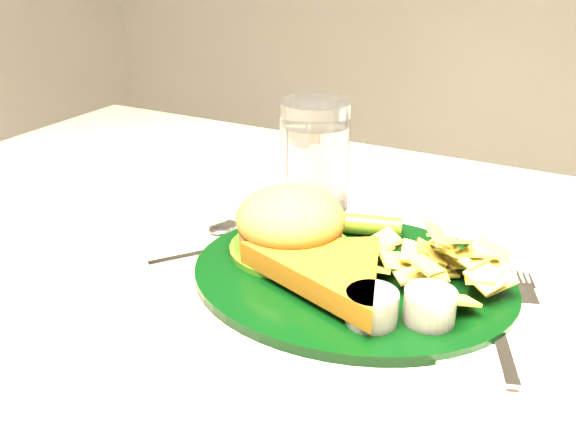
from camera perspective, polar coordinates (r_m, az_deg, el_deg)
dinner_plate at (r=0.60m, az=5.75°, el=-2.94°), size 0.33×0.29×0.07m
water_glass at (r=0.75m, az=2.38°, el=5.39°), size 0.10×0.10×0.13m
fork_napkin at (r=0.56m, az=18.47°, el=-9.78°), size 0.17×0.19×0.01m
spoon at (r=0.66m, az=-8.24°, el=-3.24°), size 0.11×0.13×0.01m
ramekin at (r=0.79m, az=-6.88°, el=2.15°), size 0.04×0.04×0.03m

